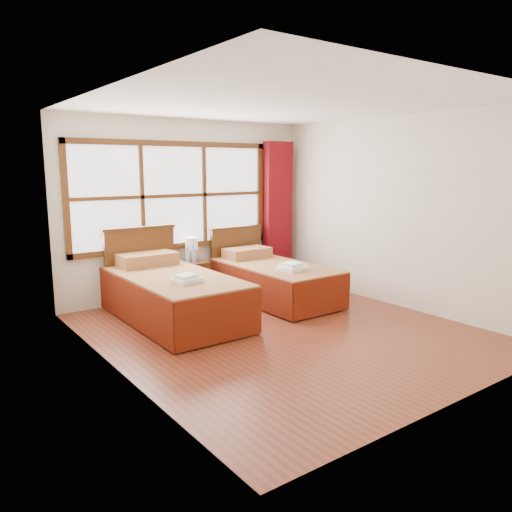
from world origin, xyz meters
TOP-DOWN VIEW (x-y plane):
  - floor at (0.00, 0.00)m, footprint 4.50×4.50m
  - ceiling at (0.00, 0.00)m, footprint 4.50×4.50m
  - wall_back at (0.00, 2.25)m, footprint 4.00×0.00m
  - wall_left at (-2.00, 0.00)m, footprint 0.00×4.50m
  - wall_right at (2.00, 0.00)m, footprint 0.00×4.50m
  - window at (-0.25, 2.21)m, footprint 3.16×0.06m
  - curtain at (1.60, 2.11)m, footprint 0.50×0.16m
  - bed_left at (-0.84, 1.20)m, footprint 1.12×2.18m
  - bed_right at (0.78, 1.20)m, footprint 1.02×2.04m
  - nightstand at (-0.08, 1.99)m, footprint 0.40×0.40m
  - towels_left at (-0.89, 0.70)m, footprint 0.35×0.32m
  - towels_right at (0.73, 0.70)m, footprint 0.39×0.36m
  - lamp at (-0.07, 2.05)m, footprint 0.18×0.18m
  - bottle_near at (-0.21, 1.92)m, footprint 0.06×0.06m
  - bottle_far at (-0.11, 1.93)m, footprint 0.07×0.07m

SIDE VIEW (x-z plane):
  - floor at x=0.00m, z-range 0.00..0.00m
  - nightstand at x=-0.08m, z-range 0.00..0.53m
  - bed_right at x=0.78m, z-range -0.19..0.80m
  - bed_left at x=-0.84m, z-range -0.21..0.88m
  - towels_right at x=0.73m, z-range 0.52..0.62m
  - towels_left at x=-0.89m, z-range 0.58..0.67m
  - bottle_near at x=-0.21m, z-range 0.52..0.76m
  - bottle_far at x=-0.11m, z-range 0.52..0.77m
  - lamp at x=-0.07m, z-range 0.61..0.96m
  - curtain at x=1.60m, z-range 0.02..2.32m
  - wall_back at x=0.00m, z-range -0.70..3.30m
  - wall_left at x=-2.00m, z-range -0.95..3.55m
  - wall_right at x=2.00m, z-range -0.95..3.55m
  - window at x=-0.25m, z-range 0.72..2.28m
  - ceiling at x=0.00m, z-range 2.60..2.60m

